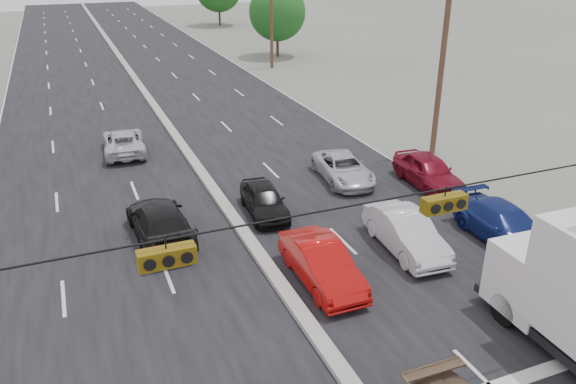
# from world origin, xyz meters

# --- Properties ---
(road_surface) EXTENTS (20.00, 160.00, 0.02)m
(road_surface) POSITION_xyz_m (0.00, 30.00, 0.00)
(road_surface) COLOR black
(road_surface) RESTS_ON ground
(center_median) EXTENTS (0.50, 160.00, 0.20)m
(center_median) POSITION_xyz_m (0.00, 30.00, 0.10)
(center_median) COLOR gray
(center_median) RESTS_ON ground
(utility_pole_right_b) EXTENTS (1.60, 0.30, 10.00)m
(utility_pole_right_b) POSITION_xyz_m (12.50, 15.00, 5.11)
(utility_pole_right_b) COLOR #422D1E
(utility_pole_right_b) RESTS_ON ground
(utility_pole_right_c) EXTENTS (1.60, 0.30, 10.00)m
(utility_pole_right_c) POSITION_xyz_m (12.50, 40.00, 5.11)
(utility_pole_right_c) COLOR #422D1E
(utility_pole_right_c) RESTS_ON ground
(traffic_signals) EXTENTS (25.00, 0.30, 0.54)m
(traffic_signals) POSITION_xyz_m (1.40, 0.00, 5.49)
(traffic_signals) COLOR black
(traffic_signals) RESTS_ON ground
(tree_right_mid) EXTENTS (5.60, 5.60, 7.14)m
(tree_right_mid) POSITION_xyz_m (15.00, 45.00, 4.34)
(tree_right_mid) COLOR #382619
(tree_right_mid) RESTS_ON ground
(red_sedan) EXTENTS (1.53, 4.36, 1.44)m
(red_sedan) POSITION_xyz_m (1.40, 5.72, 0.72)
(red_sedan) COLOR #AF0C0A
(red_sedan) RESTS_ON ground
(queue_car_a) EXTENTS (1.85, 3.92, 1.29)m
(queue_car_a) POSITION_xyz_m (1.40, 11.41, 0.65)
(queue_car_a) COLOR black
(queue_car_a) RESTS_ON ground
(queue_car_b) EXTENTS (1.83, 4.51, 1.45)m
(queue_car_b) POSITION_xyz_m (5.24, 6.53, 0.73)
(queue_car_b) COLOR silver
(queue_car_b) RESTS_ON ground
(queue_car_c) EXTENTS (2.51, 4.62, 1.23)m
(queue_car_c) POSITION_xyz_m (6.20, 13.44, 0.62)
(queue_car_c) COLOR #B4B7BC
(queue_car_c) RESTS_ON ground
(queue_car_d) EXTENTS (2.11, 4.88, 1.40)m
(queue_car_d) POSITION_xyz_m (9.13, 5.66, 0.70)
(queue_car_d) COLOR navy
(queue_car_d) RESTS_ON ground
(queue_car_e) EXTENTS (2.07, 4.54, 1.51)m
(queue_car_e) POSITION_xyz_m (9.60, 11.33, 0.76)
(queue_car_e) COLOR maroon
(queue_car_e) RESTS_ON ground
(oncoming_near) EXTENTS (2.20, 5.06, 1.45)m
(oncoming_near) POSITION_xyz_m (-3.08, 10.84, 0.73)
(oncoming_near) COLOR black
(oncoming_near) RESTS_ON ground
(oncoming_far) EXTENTS (2.45, 4.74, 1.28)m
(oncoming_far) POSITION_xyz_m (-3.13, 21.47, 0.64)
(oncoming_far) COLOR silver
(oncoming_far) RESTS_ON ground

